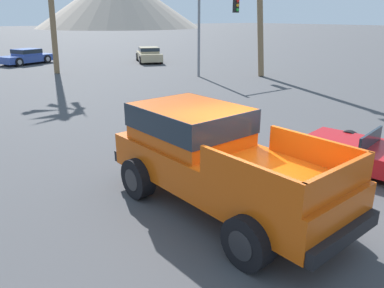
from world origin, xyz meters
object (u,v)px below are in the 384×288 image
(orange_pickup_truck, at_px, (211,153))
(traffic_light_main, at_px, (217,18))
(parked_car_tan, at_px, (149,54))
(parked_car_blue, at_px, (26,56))

(orange_pickup_truck, distance_m, traffic_light_main, 18.13)
(orange_pickup_truck, xyz_separation_m, traffic_light_main, (11.64, 13.67, 2.47))
(parked_car_tan, bearing_deg, orange_pickup_truck, -94.70)
(parked_car_tan, bearing_deg, parked_car_blue, 174.36)
(parked_car_tan, distance_m, parked_car_blue, 9.77)
(orange_pickup_truck, bearing_deg, parked_car_tan, 59.00)
(parked_car_tan, height_order, traffic_light_main, traffic_light_main)
(orange_pickup_truck, relative_size, parked_car_tan, 1.20)
(traffic_light_main, bearing_deg, parked_car_tan, 89.20)
(orange_pickup_truck, distance_m, parked_car_blue, 27.34)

